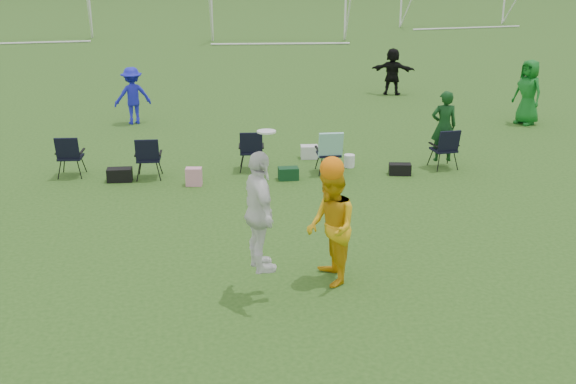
{
  "coord_description": "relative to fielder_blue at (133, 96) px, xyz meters",
  "views": [
    {
      "loc": [
        -0.5,
        -8.09,
        5.07
      ],
      "look_at": [
        0.86,
        2.87,
        1.25
      ],
      "focal_mm": 45.0,
      "sensor_mm": 36.0,
      "label": 1
    }
  ],
  "objects": [
    {
      "name": "ground",
      "position": [
        2.44,
        -13.22,
        -0.83
      ],
      "size": [
        260.0,
        260.0,
        0.0
      ],
      "primitive_type": "plane",
      "color": "#285019",
      "rests_on": "ground"
    },
    {
      "name": "fielder_blue",
      "position": [
        0.0,
        0.0,
        0.0
      ],
      "size": [
        1.21,
        0.9,
        1.67
      ],
      "primitive_type": "imported",
      "rotation": [
        0.0,
        0.0,
        3.43
      ],
      "color": "#1B1ECE",
      "rests_on": "ground"
    },
    {
      "name": "fielder_green_far",
      "position": [
        11.49,
        -1.48,
        0.11
      ],
      "size": [
        0.95,
        1.1,
        1.9
      ],
      "primitive_type": "imported",
      "rotation": [
        0.0,
        0.0,
        -1.12
      ],
      "color": "#12671E",
      "rests_on": "ground"
    },
    {
      "name": "fielder_black",
      "position": [
        8.7,
        3.28,
        -0.02
      ],
      "size": [
        1.59,
        1.02,
        1.64
      ],
      "primitive_type": "imported",
      "rotation": [
        0.0,
        0.0,
        2.75
      ],
      "color": "black",
      "rests_on": "ground"
    },
    {
      "name": "center_contest",
      "position": [
        3.4,
        -11.31,
        0.3
      ],
      "size": [
        1.84,
        1.43,
        2.58
      ],
      "color": "white",
      "rests_on": "ground"
    },
    {
      "name": "sideline_setup",
      "position": [
        3.9,
        -5.29,
        -0.29
      ],
      "size": [
        9.32,
        2.09,
        1.83
      ],
      "color": "#0F3915",
      "rests_on": "ground"
    },
    {
      "name": "goal_left",
      "position": [
        -7.56,
        20.78,
        1.09
      ],
      "size": [
        7.39,
        0.76,
        2.46
      ],
      "rotation": [
        0.0,
        0.0,
        0.09
      ],
      "color": "white",
      "rests_on": "ground"
    },
    {
      "name": "goal_mid",
      "position": [
        6.44,
        18.78,
        1.09
      ],
      "size": [
        7.4,
        0.63,
        2.46
      ],
      "rotation": [
        0.0,
        0.0,
        -0.07
      ],
      "color": "white",
      "rests_on": "ground"
    }
  ]
}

